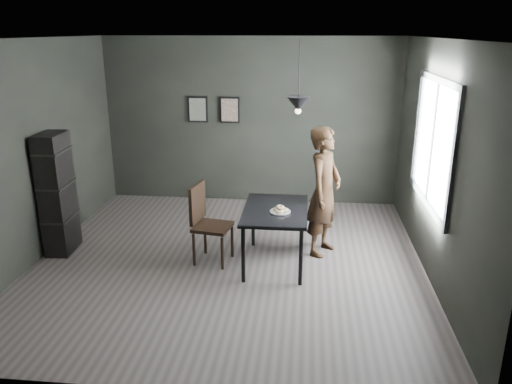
# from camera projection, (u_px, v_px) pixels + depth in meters

# --- Properties ---
(ground) EXTENTS (5.00, 5.00, 0.00)m
(ground) POSITION_uv_depth(u_px,v_px,m) (229.00, 261.00, 6.55)
(ground) COLOR #3D3734
(ground) RESTS_ON ground
(back_wall) EXTENTS (5.00, 0.10, 2.80)m
(back_wall) POSITION_uv_depth(u_px,v_px,m) (251.00, 122.00, 8.48)
(back_wall) COLOR black
(back_wall) RESTS_ON ground
(ceiling) EXTENTS (5.00, 5.00, 0.02)m
(ceiling) POSITION_uv_depth(u_px,v_px,m) (225.00, 38.00, 5.68)
(ceiling) COLOR silver
(ceiling) RESTS_ON ground
(window_assembly) EXTENTS (0.04, 1.96, 1.56)m
(window_assembly) POSITION_uv_depth(u_px,v_px,m) (433.00, 143.00, 6.00)
(window_assembly) COLOR white
(window_assembly) RESTS_ON ground
(cafe_table) EXTENTS (0.80, 1.20, 0.75)m
(cafe_table) POSITION_uv_depth(u_px,v_px,m) (275.00, 215.00, 6.28)
(cafe_table) COLOR black
(cafe_table) RESTS_ON ground
(white_plate) EXTENTS (0.23, 0.23, 0.01)m
(white_plate) POSITION_uv_depth(u_px,v_px,m) (280.00, 212.00, 6.14)
(white_plate) COLOR white
(white_plate) RESTS_ON cafe_table
(donut_pile) EXTENTS (0.18, 0.18, 0.08)m
(donut_pile) POSITION_uv_depth(u_px,v_px,m) (280.00, 209.00, 6.13)
(donut_pile) COLOR beige
(donut_pile) RESTS_ON white_plate
(woman) EXTENTS (0.64, 0.75, 1.73)m
(woman) POSITION_uv_depth(u_px,v_px,m) (324.00, 192.00, 6.56)
(woman) COLOR black
(woman) RESTS_ON ground
(wood_chair) EXTENTS (0.52, 0.52, 1.04)m
(wood_chair) POSITION_uv_depth(u_px,v_px,m) (206.00, 218.00, 6.40)
(wood_chair) COLOR black
(wood_chair) RESTS_ON ground
(shelf_unit) EXTENTS (0.34, 0.56, 1.63)m
(shelf_unit) POSITION_uv_depth(u_px,v_px,m) (57.00, 194.00, 6.63)
(shelf_unit) COLOR black
(shelf_unit) RESTS_ON ground
(pendant_lamp) EXTENTS (0.28, 0.28, 0.86)m
(pendant_lamp) POSITION_uv_depth(u_px,v_px,m) (298.00, 104.00, 5.92)
(pendant_lamp) COLOR black
(pendant_lamp) RESTS_ON ground
(framed_print_left) EXTENTS (0.34, 0.04, 0.44)m
(framed_print_left) POSITION_uv_depth(u_px,v_px,m) (198.00, 109.00, 8.48)
(framed_print_left) COLOR black
(framed_print_left) RESTS_ON ground
(framed_print_right) EXTENTS (0.34, 0.04, 0.44)m
(framed_print_right) POSITION_uv_depth(u_px,v_px,m) (230.00, 110.00, 8.42)
(framed_print_right) COLOR black
(framed_print_right) RESTS_ON ground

